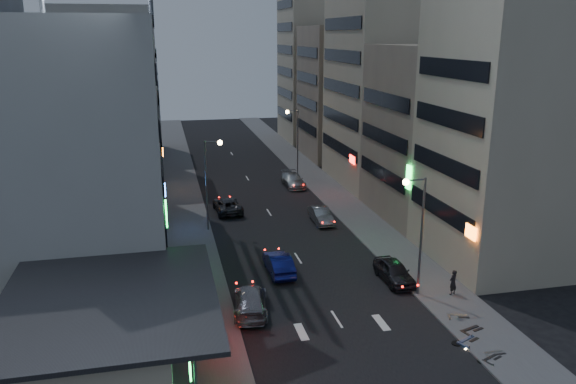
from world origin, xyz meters
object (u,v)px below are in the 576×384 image
object	(u,v)px
road_car_silver	(251,301)
scooter_black_b	(477,316)
scooter_silver_b	(468,306)
parked_car_right_far	(293,180)
person	(453,282)
scooter_silver_a	(503,342)
scooter_blue	(472,326)
parked_car_left	(227,205)
road_car_blue	(279,263)
parked_car_right_near	(394,271)
parked_car_right_mid	(321,215)
scooter_black_a	(496,345)

from	to	relation	value
road_car_silver	scooter_black_b	distance (m)	13.74
scooter_black_b	scooter_silver_b	distance (m)	1.32
parked_car_right_far	road_car_silver	xyz separation A→B (m)	(-9.57, -28.89, -0.00)
person	road_car_silver	bearing A→B (deg)	-29.21
scooter_silver_a	scooter_blue	xyz separation A→B (m)	(-0.81, 1.81, 0.09)
parked_car_left	road_car_blue	size ratio (longest dim) A/B	1.12
parked_car_right_near	road_car_blue	size ratio (longest dim) A/B	0.97
scooter_blue	scooter_silver_b	world-z (taller)	scooter_blue
parked_car_right_near	scooter_black_b	size ratio (longest dim) A/B	2.20
parked_car_right_mid	scooter_silver_a	distance (m)	23.76
scooter_blue	scooter_black_b	bearing A→B (deg)	-66.75
parked_car_right_mid	parked_car_left	bearing A→B (deg)	148.17
road_car_silver	person	size ratio (longest dim) A/B	2.95
parked_car_right_near	scooter_silver_b	bearing A→B (deg)	-67.88
parked_car_left	parked_car_right_mid	bearing A→B (deg)	144.66
road_car_silver	person	xyz separation A→B (m)	(13.49, -0.76, 0.24)
parked_car_right_near	person	size ratio (longest dim) A/B	2.57
road_car_blue	person	world-z (taller)	person
parked_car_right_far	scooter_blue	bearing A→B (deg)	-86.95
parked_car_right_near	road_car_blue	xyz separation A→B (m)	(-7.65, 3.20, -0.00)
person	scooter_black_b	bearing A→B (deg)	55.19
parked_car_right_mid	person	xyz separation A→B (m)	(4.38, -16.60, 0.28)
scooter_blue	scooter_black_b	world-z (taller)	scooter_black_b
scooter_blue	scooter_silver_b	bearing A→B (deg)	-49.20
road_car_silver	scooter_blue	distance (m)	13.30
scooter_silver_b	parked_car_right_far	bearing A→B (deg)	22.94
scooter_silver_a	scooter_silver_b	size ratio (longest dim) A/B	0.91
person	scooter_black_a	bearing A→B (deg)	53.62
road_car_blue	scooter_black_b	size ratio (longest dim) A/B	2.27
parked_car_right_far	parked_car_right_mid	bearing A→B (deg)	-92.86
parked_car_left	road_car_silver	size ratio (longest dim) A/B	1.01
parked_car_right_near	parked_car_left	bearing A→B (deg)	116.58
scooter_blue	parked_car_left	bearing A→B (deg)	-1.69
road_car_silver	person	world-z (taller)	person
road_car_silver	scooter_black_b	world-z (taller)	road_car_silver
parked_car_right_mid	scooter_black_b	world-z (taller)	parked_car_right_mid
parked_car_right_mid	parked_car_left	world-z (taller)	parked_car_left
parked_car_right_far	road_car_silver	world-z (taller)	parked_car_right_far
parked_car_right_far	road_car_blue	world-z (taller)	road_car_blue
parked_car_right_near	scooter_silver_b	distance (m)	6.29
parked_car_left	scooter_silver_b	bearing A→B (deg)	112.76
parked_car_right_mid	road_car_silver	world-z (taller)	road_car_silver
scooter_silver_a	scooter_silver_b	bearing A→B (deg)	-2.76
parked_car_right_mid	road_car_silver	size ratio (longest dim) A/B	0.84
parked_car_right_near	scooter_black_b	bearing A→B (deg)	-72.96
parked_car_right_far	scooter_silver_a	distance (m)	36.68
parked_car_right_mid	parked_car_right_far	world-z (taller)	parked_car_right_far
parked_car_right_near	scooter_silver_a	bearing A→B (deg)	-78.29
parked_car_left	road_car_blue	xyz separation A→B (m)	(1.91, -15.43, 0.04)
person	scooter_silver_b	size ratio (longest dim) A/B	0.94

